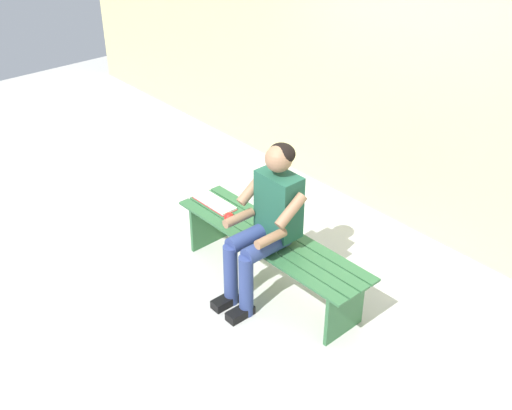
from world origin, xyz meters
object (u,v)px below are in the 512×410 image
at_px(bench_near, 270,248).
at_px(apple, 229,217).
at_px(book_open, 215,203).
at_px(person_seated, 266,219).

height_order(bench_near, apple, apple).
xyz_separation_m(bench_near, book_open, (0.68, 0.02, 0.12)).
bearing_deg(person_seated, book_open, -6.14).
xyz_separation_m(person_seated, book_open, (0.74, -0.08, -0.23)).
bearing_deg(book_open, bench_near, -179.15).
bearing_deg(bench_near, apple, 15.57).
distance_m(bench_near, book_open, 0.69).
height_order(bench_near, book_open, book_open).
relative_size(bench_near, apple, 21.36).
xyz_separation_m(person_seated, apple, (0.44, 0.00, -0.20)).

